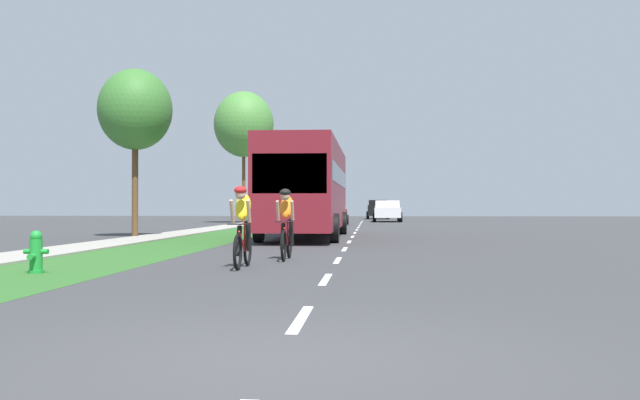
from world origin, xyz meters
name	(u,v)px	position (x,y,z in m)	size (l,w,h in m)	color
ground_plane	(351,239)	(0.00, 20.00, 0.00)	(120.00, 120.00, 0.00)	#38383A
grass_verge	(210,239)	(-5.20, 20.00, 0.00)	(2.83, 70.00, 0.01)	#2D6026
sidewalk_concrete	(149,238)	(-7.49, 20.00, 0.00)	(1.75, 70.00, 0.10)	#9E998E
lane_markings_center	(354,235)	(0.00, 24.00, 0.00)	(0.12, 53.80, 0.01)	white
fire_hydrant_green	(36,252)	(-5.20, 6.62, 0.37)	(0.44, 0.38, 0.76)	#1E8C33
cyclist_lead	(243,226)	(-1.74, 7.97, 0.81)	(0.42, 1.72, 1.58)	black
cyclist_trailing	(286,223)	(-1.15, 10.09, 0.81)	(0.42, 1.72, 1.58)	black
bus_maroon	(307,186)	(-1.70, 21.11, 1.98)	(2.78, 11.60, 3.48)	maroon
sedan_red	(332,213)	(-1.75, 38.98, 0.77)	(1.98, 4.30, 1.52)	red
pickup_white	(387,211)	(1.95, 48.81, 0.83)	(2.22, 5.10, 1.64)	silver
suv_black	(378,209)	(1.34, 61.20, 0.95)	(2.15, 4.70, 1.79)	black
street_tree_near	(135,110)	(-8.31, 20.78, 4.89)	(2.83, 2.83, 6.47)	brown
street_tree_far	(244,124)	(-8.34, 43.71, 7.04)	(4.25, 4.25, 9.39)	brown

